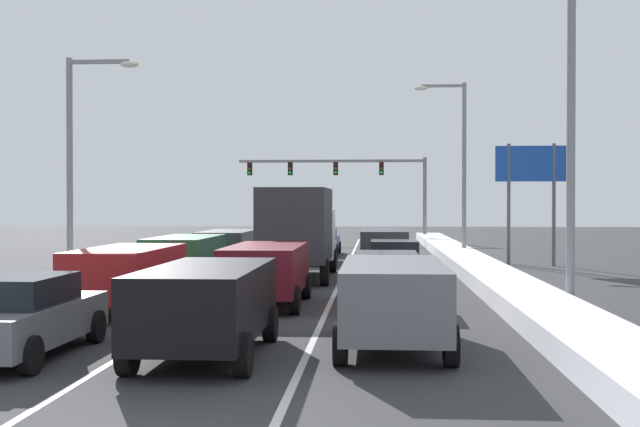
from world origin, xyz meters
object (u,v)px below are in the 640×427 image
sedan_green_right_lane_third (394,261)px  box_truck_center_lane_third (299,228)px  street_lamp_right_mid (458,154)px  roadside_sign_right (531,177)px  suv_charcoal_left_lane_fourth (228,246)px  traffic_light_gantry (353,175)px  sedan_silver_center_lane_fourth (314,247)px  suv_green_left_lane_third (185,256)px  street_lamp_left_mid (80,148)px  sedan_gray_left_lane_nearest (18,316)px  sedan_tan_left_lane_fifth (246,244)px  suv_black_center_lane_nearest (207,302)px  sedan_red_right_lane_second (386,280)px  suv_red_left_lane_second (127,273)px  sedan_navy_center_lane_fifth (321,241)px  street_lamp_right_near (558,104)px  sedan_tan_right_lane_fifth (386,244)px  suv_maroon_center_lane_second (266,269)px  suv_charcoal_right_lane_fourth (384,245)px

sedan_green_right_lane_third → box_truck_center_lane_third: size_ratio=0.62×
street_lamp_right_mid → roadside_sign_right: (2.78, -5.04, -1.31)m
street_lamp_right_mid → roadside_sign_right: size_ratio=1.64×
suv_charcoal_left_lane_fourth → traffic_light_gantry: size_ratio=0.35×
suv_charcoal_left_lane_fourth → street_lamp_right_mid: 14.03m
suv_charcoal_left_lane_fourth → sedan_silver_center_lane_fourth: bearing=51.0°
suv_green_left_lane_third → street_lamp_left_mid: size_ratio=0.61×
roadside_sign_right → sedan_gray_left_lane_nearest: bearing=-121.2°
sedan_green_right_lane_third → sedan_tan_left_lane_fifth: 13.57m
suv_black_center_lane_nearest → roadside_sign_right: size_ratio=0.89×
suv_black_center_lane_nearest → suv_green_left_lane_third: (-3.46, 12.77, 0.00)m
box_truck_center_lane_third → suv_charcoal_left_lane_fourth: size_ratio=1.47×
sedan_red_right_lane_second → sedan_green_right_lane_third: bearing=86.9°
suv_red_left_lane_second → traffic_light_gantry: size_ratio=0.35×
sedan_green_right_lane_third → suv_black_center_lane_nearest: suv_black_center_lane_nearest is taller
sedan_gray_left_lane_nearest → sedan_red_right_lane_second: bearing=47.3°
sedan_red_right_lane_second → sedan_navy_center_lane_fifth: bearing=98.5°
sedan_silver_center_lane_fourth → sedan_tan_left_lane_fifth: bearing=144.2°
suv_red_left_lane_second → suv_black_center_lane_nearest: bearing=-60.3°
box_truck_center_lane_third → street_lamp_right_near: bearing=-49.3°
sedan_red_right_lane_second → box_truck_center_lane_third: bearing=111.5°
suv_black_center_lane_nearest → sedan_navy_center_lane_fifth: 28.98m
sedan_tan_right_lane_fifth → suv_maroon_center_lane_second: bearing=-100.8°
suv_charcoal_right_lane_fourth → suv_maroon_center_lane_second: same height
sedan_navy_center_lane_fifth → suv_charcoal_left_lane_fourth: size_ratio=0.92×
sedan_tan_right_lane_fifth → suv_charcoal_right_lane_fourth: bearing=-91.6°
sedan_red_right_lane_second → sedan_navy_center_lane_fifth: same height
sedan_green_right_lane_third → suv_charcoal_right_lane_fourth: (-0.30, 6.16, 0.25)m
sedan_red_right_lane_second → suv_red_left_lane_second: size_ratio=0.92×
sedan_tan_right_lane_fifth → street_lamp_right_mid: size_ratio=0.50×
sedan_navy_center_lane_fifth → suv_red_left_lane_second: size_ratio=0.92×
sedan_navy_center_lane_fifth → traffic_light_gantry: bearing=85.5°
sedan_green_right_lane_third → street_lamp_right_near: size_ratio=0.50×
sedan_green_right_lane_third → suv_green_left_lane_third: size_ratio=0.92×
suv_charcoal_right_lane_fourth → suv_maroon_center_lane_second: size_ratio=1.00×
suv_maroon_center_lane_second → street_lamp_left_mid: bearing=140.9°
sedan_navy_center_lane_fifth → street_lamp_left_mid: 17.71m
sedan_green_right_lane_third → suv_red_left_lane_second: (-7.11, -8.08, 0.25)m
sedan_navy_center_lane_fifth → street_lamp_right_near: 24.24m
suv_green_left_lane_third → traffic_light_gantry: (4.90, 32.44, 3.87)m
suv_charcoal_left_lane_fourth → sedan_tan_left_lane_fifth: 6.76m
sedan_navy_center_lane_fifth → suv_red_left_lane_second: suv_red_left_lane_second is taller
sedan_tan_left_lane_fifth → street_lamp_right_near: bearing=-59.6°
traffic_light_gantry → street_lamp_right_mid: bearing=-72.0°
suv_charcoal_right_lane_fourth → sedan_tan_right_lane_fifth: suv_charcoal_right_lane_fourth is taller
sedan_tan_left_lane_fifth → street_lamp_right_mid: (10.73, 1.65, 4.56)m
sedan_red_right_lane_second → sedan_green_right_lane_third: 6.81m
sedan_green_right_lane_third → sedan_red_right_lane_second: bearing=-93.1°
sedan_red_right_lane_second → street_lamp_left_mid: size_ratio=0.56×
sedan_silver_center_lane_fourth → suv_red_left_lane_second: size_ratio=0.92×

